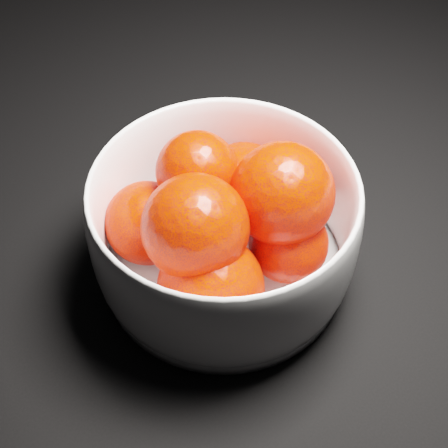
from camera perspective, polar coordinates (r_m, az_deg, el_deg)
ground at (r=0.76m, az=10.93°, el=9.39°), size 3.00×3.00×0.00m
bowl at (r=0.55m, az=0.00°, el=-0.39°), size 0.23×0.23×0.11m
orange_pile at (r=0.53m, az=0.01°, el=0.28°), size 0.18×0.17×0.13m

